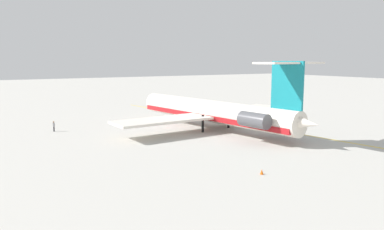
% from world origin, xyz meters
% --- Properties ---
extents(ground, '(390.27, 390.27, 0.00)m').
position_xyz_m(ground, '(0.00, 0.00, 0.00)').
color(ground, '#B7B5AD').
extents(main_jetliner, '(41.22, 36.59, 12.03)m').
position_xyz_m(main_jetliner, '(-5.15, 6.38, 3.28)').
color(main_jetliner, silver).
rests_on(main_jetliner, ground).
extents(ground_crew_near_nose, '(0.38, 0.30, 1.79)m').
position_xyz_m(ground_crew_near_nose, '(7.88, 31.12, 1.14)').
color(ground_crew_near_nose, black).
rests_on(ground_crew_near_nose, ground).
extents(ground_crew_near_tail, '(0.39, 0.28, 1.73)m').
position_xyz_m(ground_crew_near_tail, '(18.98, -2.96, 1.10)').
color(ground_crew_near_tail, black).
rests_on(ground_crew_near_tail, ground).
extents(safety_cone_nose, '(0.40, 0.40, 0.55)m').
position_xyz_m(safety_cone_nose, '(-28.53, 16.44, 0.28)').
color(safety_cone_nose, '#EA590F').
rests_on(safety_cone_nose, ground).
extents(taxiway_centreline, '(81.53, 15.07, 0.01)m').
position_xyz_m(taxiway_centreline, '(-4.01, -1.51, 0.00)').
color(taxiway_centreline, gold).
rests_on(taxiway_centreline, ground).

